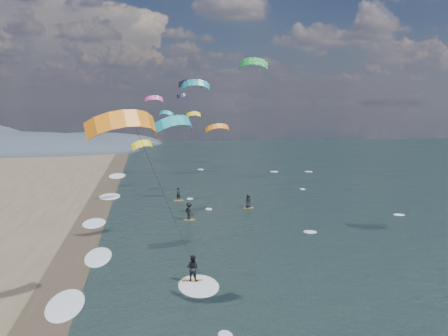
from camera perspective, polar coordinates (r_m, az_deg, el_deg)
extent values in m
cube|color=#382D23|center=(35.04, -17.97, -12.21)|extent=(3.00, 240.00, 0.00)
ellipsoid|color=#3D4756|center=(127.65, -24.06, 1.59)|extent=(64.00, 24.00, 10.00)
ellipsoid|color=#3D4756|center=(143.91, -15.03, 2.57)|extent=(40.00, 18.00, 7.00)
cube|color=#BA7120|center=(33.44, -3.60, -12.77)|extent=(1.35, 0.42, 0.06)
imported|color=black|center=(33.14, -3.62, -11.32)|extent=(1.04, 0.97, 1.71)
ellipsoid|color=white|center=(32.73, -2.94, -13.28)|extent=(2.60, 4.20, 0.12)
cylinder|color=black|center=(28.81, -6.63, -3.63)|extent=(0.02, 0.02, 11.79)
cube|color=#BA7120|center=(50.13, -3.99, -5.90)|extent=(1.10, 0.35, 0.05)
imported|color=black|center=(49.93, -4.00, -4.91)|extent=(1.12, 1.27, 1.71)
cube|color=#BA7120|center=(55.59, 2.78, -4.56)|extent=(1.10, 0.35, 0.05)
imported|color=black|center=(55.43, 2.78, -3.77)|extent=(0.87, 0.74, 1.51)
cube|color=#BA7120|center=(60.01, -5.23, -3.69)|extent=(1.10, 0.35, 0.05)
imported|color=black|center=(59.87, -5.24, -2.96)|extent=(0.66, 0.60, 1.50)
ellipsoid|color=white|center=(31.16, -16.91, -14.69)|extent=(2.40, 5.40, 0.11)
ellipsoid|color=white|center=(39.58, -15.08, -9.82)|extent=(2.40, 5.40, 0.11)
ellipsoid|color=white|center=(50.15, -13.72, -6.12)|extent=(2.40, 5.40, 0.11)
ellipsoid|color=white|center=(63.81, -12.67, -3.19)|extent=(2.40, 5.40, 0.11)
ellipsoid|color=white|center=(81.54, -11.84, -0.88)|extent=(2.40, 5.40, 0.11)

